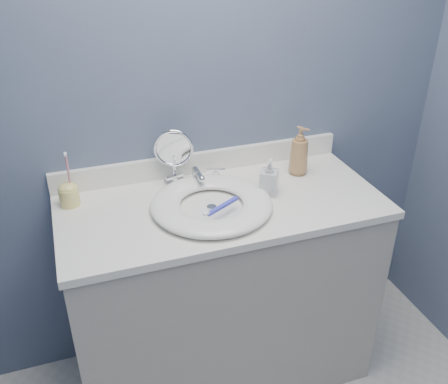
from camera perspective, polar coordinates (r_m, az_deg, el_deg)
name	(u,v)px	position (r m, az deg, el deg)	size (l,w,h in m)	color
back_wall	(199,98)	(1.98, -2.88, 10.71)	(2.20, 0.02, 2.40)	#4D5873
vanity_cabinet	(222,295)	(2.15, -0.22, -11.66)	(1.20, 0.55, 0.85)	#A29D94
countertop	(222,205)	(1.89, -0.25, -1.55)	(1.22, 0.57, 0.03)	white
backsplash	(201,162)	(2.08, -2.60, 3.41)	(1.22, 0.02, 0.09)	white
basin	(212,204)	(1.83, -1.43, -1.36)	(0.45, 0.45, 0.04)	white
drain	(212,207)	(1.84, -1.42, -1.76)	(0.04, 0.04, 0.01)	silver
faucet	(196,178)	(1.99, -3.17, 1.61)	(0.25, 0.13, 0.07)	silver
makeup_mirror	(174,154)	(1.96, -5.77, 4.29)	(0.15, 0.09, 0.23)	silver
soap_bottle_amber	(299,151)	(2.06, 8.60, 4.70)	(0.08, 0.08, 0.21)	#A3774A
soap_bottle_clear	(269,177)	(1.91, 5.19, 1.72)	(0.06, 0.07, 0.14)	silver
toothbrush_holder	(69,193)	(1.92, -17.31, -0.15)	(0.07, 0.07, 0.21)	#EBD975
toothbrush_lying	(221,207)	(1.76, -0.31, -1.71)	(0.16, 0.10, 0.02)	#3A3FD0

